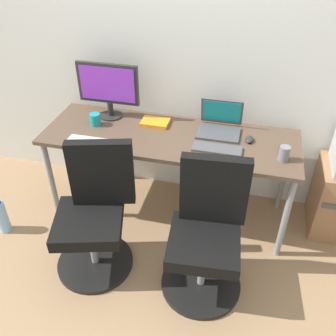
% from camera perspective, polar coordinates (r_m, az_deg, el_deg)
% --- Properties ---
extents(ground_plane, '(5.28, 5.28, 0.00)m').
position_cam_1_polar(ground_plane, '(3.16, 0.22, -6.57)').
color(ground_plane, '#9E7A56').
extents(back_wall, '(4.40, 0.04, 2.60)m').
position_cam_1_polar(back_wall, '(2.84, 2.30, 18.83)').
color(back_wall, silver).
rests_on(back_wall, ground).
extents(desk, '(1.88, 0.64, 0.74)m').
position_cam_1_polar(desk, '(2.74, 0.25, 3.89)').
color(desk, brown).
rests_on(desk, ground).
extents(office_chair_left, '(0.54, 0.54, 0.94)m').
position_cam_1_polar(office_chair_left, '(2.55, -11.28, -7.22)').
color(office_chair_left, black).
rests_on(office_chair_left, ground).
extents(office_chair_right, '(0.54, 0.54, 0.94)m').
position_cam_1_polar(office_chair_right, '(2.38, 5.98, -10.31)').
color(office_chair_right, black).
rests_on(office_chair_right, ground).
extents(water_bottle_on_floor, '(0.09, 0.09, 0.31)m').
position_cam_1_polar(water_bottle_on_floor, '(3.17, -24.30, -6.82)').
color(water_bottle_on_floor, '#8CBFF2').
rests_on(water_bottle_on_floor, ground).
extents(desktop_monitor, '(0.48, 0.18, 0.43)m').
position_cam_1_polar(desktop_monitor, '(2.90, -9.23, 12.27)').
color(desktop_monitor, '#262626').
rests_on(desktop_monitor, desk).
extents(open_laptop, '(0.31, 0.27, 0.22)m').
position_cam_1_polar(open_laptop, '(2.77, 8.00, 6.71)').
color(open_laptop, '#4C4C51').
rests_on(open_laptop, desk).
extents(keyboard_by_monitor, '(0.34, 0.12, 0.02)m').
position_cam_1_polar(keyboard_by_monitor, '(2.67, -11.92, 3.95)').
color(keyboard_by_monitor, '#B7B7B7').
rests_on(keyboard_by_monitor, desk).
extents(keyboard_by_laptop, '(0.34, 0.12, 0.02)m').
position_cam_1_polar(keyboard_by_laptop, '(2.56, 7.58, 2.94)').
color(keyboard_by_laptop, '#515156').
rests_on(keyboard_by_laptop, desk).
extents(mouse_by_monitor, '(0.06, 0.10, 0.03)m').
position_cam_1_polar(mouse_by_monitor, '(2.70, 12.45, 4.35)').
color(mouse_by_monitor, '#2D2D2D').
rests_on(mouse_by_monitor, desk).
extents(mouse_by_laptop, '(0.06, 0.10, 0.03)m').
position_cam_1_polar(mouse_by_laptop, '(2.66, 17.45, 3.01)').
color(mouse_by_laptop, '#2D2D2D').
rests_on(mouse_by_laptop, desk).
extents(coffee_mug, '(0.08, 0.08, 0.09)m').
position_cam_1_polar(coffee_mug, '(2.88, -11.17, 7.38)').
color(coffee_mug, teal).
rests_on(coffee_mug, desk).
extents(pen_cup, '(0.07, 0.07, 0.10)m').
position_cam_1_polar(pen_cup, '(2.53, 17.51, 2.15)').
color(pen_cup, slate).
rests_on(pen_cup, desk).
extents(notebook, '(0.21, 0.15, 0.03)m').
position_cam_1_polar(notebook, '(2.86, -1.99, 7.09)').
color(notebook, orange).
rests_on(notebook, desk).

